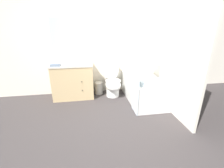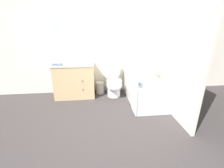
% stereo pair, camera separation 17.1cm
% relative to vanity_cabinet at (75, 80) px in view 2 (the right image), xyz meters
% --- Properties ---
extents(ground_plane, '(14.00, 14.00, 0.00)m').
position_rel_vanity_cabinet_xyz_m(ground_plane, '(0.77, -1.32, -0.43)').
color(ground_plane, '#383333').
extents(wall_back, '(8.00, 0.06, 2.50)m').
position_rel_vanity_cabinet_xyz_m(wall_back, '(0.77, 0.30, 0.82)').
color(wall_back, silver).
rests_on(wall_back, ground_plane).
extents(wall_right, '(0.05, 2.60, 2.50)m').
position_rel_vanity_cabinet_xyz_m(wall_right, '(2.06, -0.52, 0.82)').
color(wall_right, silver).
rests_on(wall_right, ground_plane).
extents(vanity_cabinet, '(0.98, 0.59, 0.85)m').
position_rel_vanity_cabinet_xyz_m(vanity_cabinet, '(0.00, 0.00, 0.00)').
color(vanity_cabinet, tan).
rests_on(vanity_cabinet, ground_plane).
extents(sink_faucet, '(0.14, 0.12, 0.12)m').
position_rel_vanity_cabinet_xyz_m(sink_faucet, '(-0.00, 0.20, 0.45)').
color(sink_faucet, silver).
rests_on(sink_faucet, vanity_cabinet).
extents(toilet, '(0.38, 0.69, 0.90)m').
position_rel_vanity_cabinet_xyz_m(toilet, '(0.97, -0.08, -0.07)').
color(toilet, white).
rests_on(toilet, ground_plane).
extents(bathtub, '(0.72, 1.43, 0.57)m').
position_rel_vanity_cabinet_xyz_m(bathtub, '(1.66, -0.43, -0.15)').
color(bathtub, white).
rests_on(bathtub, ground_plane).
extents(shower_curtain, '(0.01, 0.36, 1.98)m').
position_rel_vanity_cabinet_xyz_m(shower_curtain, '(1.29, -0.98, 0.56)').
color(shower_curtain, silver).
rests_on(shower_curtain, ground_plane).
extents(wastebasket, '(0.21, 0.21, 0.32)m').
position_rel_vanity_cabinet_xyz_m(wastebasket, '(0.63, 0.09, -0.28)').
color(wastebasket, '#B7B2A8').
rests_on(wastebasket, ground_plane).
extents(tissue_box, '(0.12, 0.11, 0.11)m').
position_rel_vanity_cabinet_xyz_m(tissue_box, '(0.28, 0.10, 0.46)').
color(tissue_box, silver).
rests_on(tissue_box, vanity_cabinet).
extents(soap_dispenser, '(0.06, 0.06, 0.14)m').
position_rel_vanity_cabinet_xyz_m(soap_dispenser, '(0.38, 0.02, 0.47)').
color(soap_dispenser, white).
rests_on(soap_dispenser, vanity_cabinet).
extents(hand_towel_folded, '(0.21, 0.15, 0.05)m').
position_rel_vanity_cabinet_xyz_m(hand_towel_folded, '(-0.34, -0.15, 0.44)').
color(hand_towel_folded, slate).
rests_on(hand_towel_folded, vanity_cabinet).
extents(bath_towel_folded, '(0.35, 0.19, 0.09)m').
position_rel_vanity_cabinet_xyz_m(bath_towel_folded, '(1.55, -0.95, 0.18)').
color(bath_towel_folded, silver).
rests_on(bath_towel_folded, bathtub).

